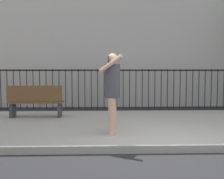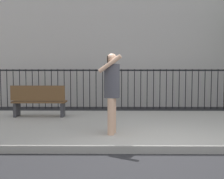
% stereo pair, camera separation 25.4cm
% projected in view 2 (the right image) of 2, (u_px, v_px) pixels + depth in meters
% --- Properties ---
extents(ground_plane, '(60.00, 60.00, 0.00)m').
position_uv_depth(ground_plane, '(165.00, 154.00, 5.01)').
color(ground_plane, black).
extents(sidewalk, '(28.00, 4.40, 0.15)m').
position_uv_depth(sidewalk, '(149.00, 126.00, 7.20)').
color(sidewalk, '#9E9B93').
rests_on(sidewalk, ground).
extents(iron_fence, '(12.03, 0.04, 1.60)m').
position_uv_depth(iron_fence, '(138.00, 84.00, 10.82)').
color(iron_fence, black).
rests_on(iron_fence, ground).
extents(pedestrian_on_phone, '(0.52, 0.70, 1.76)m').
position_uv_depth(pedestrian_on_phone, '(112.00, 87.00, 5.93)').
color(pedestrian_on_phone, tan).
rests_on(pedestrian_on_phone, sidewalk).
extents(street_bench, '(1.60, 0.45, 0.95)m').
position_uv_depth(street_bench, '(39.00, 100.00, 8.12)').
color(street_bench, brown).
rests_on(street_bench, sidewalk).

